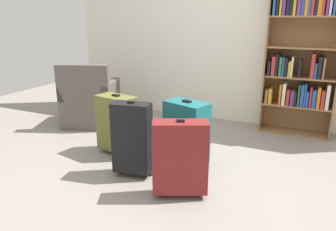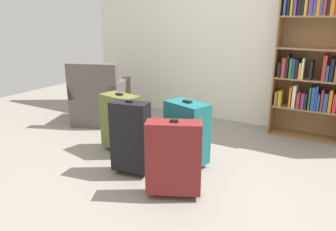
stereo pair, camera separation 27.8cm
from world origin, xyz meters
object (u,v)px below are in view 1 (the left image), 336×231
suitcase_black (132,138)px  mug (124,124)px  bookshelf (302,59)px  suitcase_teal (186,131)px  suitcase_dark_red (180,157)px  armchair (90,103)px  suitcase_olive (117,123)px

suitcase_black → mug: bearing=126.1°
bookshelf → suitcase_teal: size_ratio=2.68×
suitcase_dark_red → armchair: bearing=146.7°
suitcase_olive → mug: bearing=118.8°
armchair → suitcase_teal: armchair is taller
armchair → suitcase_olive: bearing=-37.4°
bookshelf → suitcase_olive: bookshelf is taller
mug → suitcase_teal: suitcase_teal is taller
mug → suitcase_olive: 0.96m
armchair → suitcase_olive: armchair is taller
bookshelf → suitcase_teal: bookshelf is taller
suitcase_teal → bookshelf: bearing=57.7°
suitcase_teal → suitcase_olive: (-0.80, -0.07, -0.00)m
armchair → suitcase_dark_red: size_ratio=1.29×
mug → suitcase_dark_red: (1.44, -1.35, 0.32)m
suitcase_black → suitcase_dark_red: bearing=-15.6°
suitcase_black → suitcase_olive: (-0.43, 0.40, -0.03)m
suitcase_black → suitcase_olive: suitcase_black is taller
suitcase_black → suitcase_teal: size_ratio=1.09×
suitcase_black → suitcase_olive: bearing=137.6°
suitcase_black → suitcase_teal: 0.60m
suitcase_olive → suitcase_dark_red: size_ratio=0.99×
suitcase_black → suitcase_dark_red: suitcase_black is taller
bookshelf → mug: 2.52m
suitcase_black → armchair: bearing=140.9°
armchair → suitcase_dark_red: (1.93, -1.27, 0.05)m
suitcase_olive → suitcase_dark_red: 1.14m
bookshelf → armchair: bookshelf is taller
suitcase_black → suitcase_dark_red: size_ratio=1.08×
mug → suitcase_black: 1.52m
suitcase_dark_red → bookshelf: bearing=70.4°
suitcase_black → suitcase_teal: bearing=51.5°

